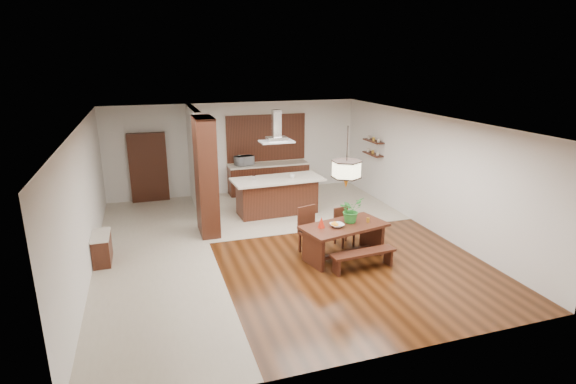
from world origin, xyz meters
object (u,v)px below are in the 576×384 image
object	(u,v)px
hallway_console	(102,248)
microwave	(244,161)
dining_table	(344,234)
fruit_bowl	(337,225)
dining_bench	(363,260)
dining_chair_right	(345,227)
pendant_lantern	(347,158)
range_hood	(277,126)
island_cup	(292,176)
dining_chair_left	(312,231)
kitchen_island	(277,195)
foliage_plant	(351,210)

from	to	relation	value
hallway_console	microwave	size ratio (longest dim) A/B	1.60
dining_table	fruit_bowl	world-z (taller)	fruit_bowl
dining_bench	dining_chair_right	distance (m)	1.33
pendant_lantern	range_hood	bearing A→B (deg)	99.31
island_cup	dining_chair_left	bearing A→B (deg)	-99.29
dining_chair_right	dining_bench	bearing A→B (deg)	-108.69
dining_bench	pendant_lantern	bearing A→B (deg)	102.76
pendant_lantern	dining_table	bearing A→B (deg)	135.00
kitchen_island	island_cup	world-z (taller)	island_cup
kitchen_island	pendant_lantern	bearing A→B (deg)	-83.11
dining_chair_left	hallway_console	bearing A→B (deg)	151.89
dining_chair_right	range_hood	size ratio (longest dim) A/B	0.97
hallway_console	microwave	distance (m)	5.75
dining_chair_right	microwave	distance (m)	5.00
island_cup	hallway_console	bearing A→B (deg)	-160.08
kitchen_island	range_hood	bearing A→B (deg)	87.57
dining_table	kitchen_island	world-z (taller)	kitchen_island
fruit_bowl	island_cup	xyz separation A→B (m)	(0.07, 3.21, 0.28)
island_cup	microwave	distance (m)	2.43
dining_table	dining_bench	distance (m)	0.76
hallway_console	fruit_bowl	world-z (taller)	fruit_bowl
island_cup	fruit_bowl	bearing A→B (deg)	-91.28
fruit_bowl	microwave	xyz separation A→B (m)	(-0.78, 5.49, 0.30)
dining_table	dining_chair_left	world-z (taller)	dining_chair_left
dining_table	fruit_bowl	bearing A→B (deg)	-163.04
kitchen_island	dining_table	bearing A→B (deg)	-83.11
dining_chair_right	microwave	size ratio (longest dim) A/B	1.60
dining_bench	dining_chair_right	bearing A→B (deg)	82.21
island_cup	dining_chair_right	bearing A→B (deg)	-79.71
dining_bench	fruit_bowl	bearing A→B (deg)	120.71
dining_chair_left	foliage_plant	size ratio (longest dim) A/B	1.89
hallway_console	kitchen_island	distance (m)	4.85
dining_chair_right	pendant_lantern	bearing A→B (deg)	-127.42
fruit_bowl	hallway_console	bearing A→B (deg)	163.20
dining_chair_left	range_hood	bearing A→B (deg)	73.16
hallway_console	dining_bench	distance (m)	5.54
pendant_lantern	kitchen_island	world-z (taller)	pendant_lantern
dining_chair_left	dining_chair_right	bearing A→B (deg)	-3.35
pendant_lantern	microwave	world-z (taller)	pendant_lantern
foliage_plant	island_cup	world-z (taller)	foliage_plant
dining_bench	pendant_lantern	distance (m)	2.15
microwave	foliage_plant	bearing A→B (deg)	-96.79
fruit_bowl	kitchen_island	bearing A→B (deg)	95.74
dining_chair_left	microwave	bearing A→B (deg)	78.59
hallway_console	microwave	world-z (taller)	microwave
hallway_console	foliage_plant	bearing A→B (deg)	-13.72
foliage_plant	range_hood	xyz separation A→B (m)	(-0.74, 3.16, 1.42)
dining_bench	fruit_bowl	world-z (taller)	fruit_bowl
dining_table	foliage_plant	world-z (taller)	foliage_plant
hallway_console	range_hood	size ratio (longest dim) A/B	0.98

